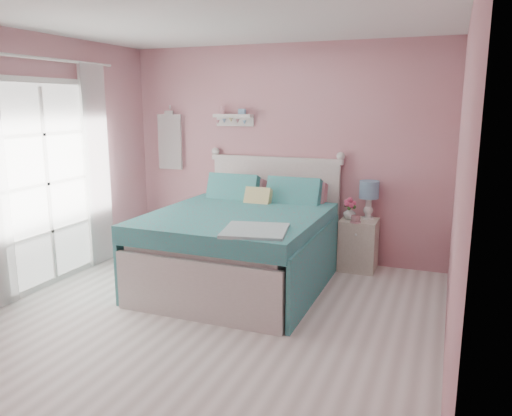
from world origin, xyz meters
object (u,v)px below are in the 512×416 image
Objects in this scene: bed at (243,245)px; table_lamp at (369,192)px; vase at (350,213)px; teacup at (356,219)px; nightstand at (358,244)px.

bed is 1.58m from table_lamp.
table_lamp is (1.17, 0.94, 0.49)m from bed.
vase is (-0.20, -0.09, -0.23)m from table_lamp.
teacup is (0.10, -0.14, -0.03)m from vase.
teacup reaches higher than nightstand.
bed is at bearing -141.14° from table_lamp.
bed reaches higher than table_lamp.
bed is 1.39m from nightstand.
nightstand is 3.99× the size of vase.
nightstand is 0.37m from teacup.
table_lamp is 4.34× the size of teacup.
vase is at bearing 41.55° from bed.
table_lamp reaches higher than vase.
bed reaches higher than teacup.
nightstand is 0.39m from vase.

